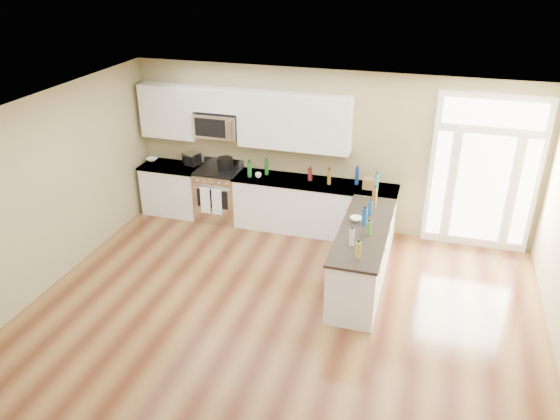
% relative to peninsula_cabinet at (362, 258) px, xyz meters
% --- Properties ---
extents(ground, '(8.00, 8.00, 0.00)m').
position_rel_peninsula_cabinet_xyz_m(ground, '(-0.93, -2.24, -0.43)').
color(ground, '#502816').
extents(room_shell, '(8.00, 8.00, 8.00)m').
position_rel_peninsula_cabinet_xyz_m(room_shell, '(-0.93, -2.24, 1.27)').
color(room_shell, '#988C60').
rests_on(room_shell, ground).
extents(back_cabinet_left, '(1.10, 0.66, 0.94)m').
position_rel_peninsula_cabinet_xyz_m(back_cabinet_left, '(-3.80, 1.45, 0.00)').
color(back_cabinet_left, silver).
rests_on(back_cabinet_left, ground).
extents(back_cabinet_right, '(2.85, 0.66, 0.94)m').
position_rel_peninsula_cabinet_xyz_m(back_cabinet_right, '(-1.08, 1.45, 0.00)').
color(back_cabinet_right, silver).
rests_on(back_cabinet_right, ground).
extents(peninsula_cabinet, '(0.69, 2.32, 0.94)m').
position_rel_peninsula_cabinet_xyz_m(peninsula_cabinet, '(0.00, 0.00, 0.00)').
color(peninsula_cabinet, silver).
rests_on(peninsula_cabinet, ground).
extents(upper_cabinet_left, '(1.04, 0.33, 0.95)m').
position_rel_peninsula_cabinet_xyz_m(upper_cabinet_left, '(-3.81, 1.59, 1.49)').
color(upper_cabinet_left, silver).
rests_on(upper_cabinet_left, room_shell).
extents(upper_cabinet_right, '(1.94, 0.33, 0.95)m').
position_rel_peninsula_cabinet_xyz_m(upper_cabinet_right, '(-1.50, 1.59, 1.49)').
color(upper_cabinet_right, silver).
rests_on(upper_cabinet_right, room_shell).
extents(upper_cabinet_short, '(0.82, 0.33, 0.40)m').
position_rel_peninsula_cabinet_xyz_m(upper_cabinet_short, '(-2.88, 1.59, 1.77)').
color(upper_cabinet_short, silver).
rests_on(upper_cabinet_short, room_shell).
extents(microwave, '(0.78, 0.41, 0.42)m').
position_rel_peninsula_cabinet_xyz_m(microwave, '(-2.88, 1.56, 1.33)').
color(microwave, silver).
rests_on(microwave, room_shell).
extents(entry_door, '(1.70, 0.10, 2.60)m').
position_rel_peninsula_cabinet_xyz_m(entry_door, '(1.62, 1.71, 0.87)').
color(entry_door, white).
rests_on(entry_door, ground).
extents(kitchen_range, '(0.78, 0.69, 1.08)m').
position_rel_peninsula_cabinet_xyz_m(kitchen_range, '(-2.86, 1.45, 0.04)').
color(kitchen_range, silver).
rests_on(kitchen_range, ground).
extents(stockpot, '(0.29, 0.29, 0.22)m').
position_rel_peninsula_cabinet_xyz_m(stockpot, '(-2.77, 1.56, 0.62)').
color(stockpot, black).
rests_on(stockpot, kitchen_range).
extents(toaster_oven, '(0.34, 0.30, 0.24)m').
position_rel_peninsula_cabinet_xyz_m(toaster_oven, '(-3.43, 1.56, 0.63)').
color(toaster_oven, silver).
rests_on(toaster_oven, back_cabinet_left).
extents(cardboard_box, '(0.22, 0.17, 0.18)m').
position_rel_peninsula_cabinet_xyz_m(cardboard_box, '(-0.14, 1.44, 0.59)').
color(cardboard_box, brown).
rests_on(cardboard_box, back_cabinet_right).
extents(bowl_left, '(0.22, 0.22, 0.05)m').
position_rel_peninsula_cabinet_xyz_m(bowl_left, '(-4.25, 1.56, 0.53)').
color(bowl_left, white).
rests_on(bowl_left, back_cabinet_left).
extents(bowl_peninsula, '(0.20, 0.20, 0.06)m').
position_rel_peninsula_cabinet_xyz_m(bowl_peninsula, '(-0.16, 0.20, 0.53)').
color(bowl_peninsula, white).
rests_on(bowl_peninsula, peninsula_cabinet).
extents(cup_counter, '(0.11, 0.11, 0.08)m').
position_rel_peninsula_cabinet_xyz_m(cup_counter, '(-2.07, 1.36, 0.55)').
color(cup_counter, white).
rests_on(cup_counter, back_cabinet_right).
extents(counter_bottles, '(2.38, 2.46, 0.31)m').
position_rel_peninsula_cabinet_xyz_m(counter_bottles, '(-0.56, 0.74, 0.63)').
color(counter_bottles, '#19591E').
rests_on(counter_bottles, back_cabinet_right).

